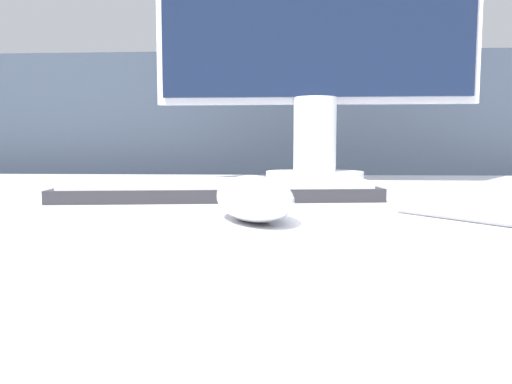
{
  "coord_description": "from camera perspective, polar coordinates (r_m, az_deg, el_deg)",
  "views": [
    {
      "loc": [
        0.02,
        -0.69,
        0.82
      ],
      "look_at": [
        -0.01,
        -0.21,
        0.77
      ],
      "focal_mm": 35.0,
      "sensor_mm": 36.0,
      "label": 1
    }
  ],
  "objects": [
    {
      "name": "partition_panel",
      "position": [
        1.3,
        2.41,
        -7.53
      ],
      "size": [
        5.0,
        0.03,
        1.05
      ],
      "color": "#333D4C",
      "rests_on": "ground_plane"
    },
    {
      "name": "monitor",
      "position": [
        0.94,
        6.86,
        17.16
      ],
      "size": [
        0.57,
        0.18,
        0.47
      ],
      "color": "white",
      "rests_on": "desk"
    },
    {
      "name": "pen",
      "position": [
        0.48,
        22.84,
        -2.67
      ],
      "size": [
        0.1,
        0.12,
        0.01
      ],
      "rotation": [
        0.0,
        0.0,
        -0.88
      ],
      "color": "#99999E",
      "rests_on": "desk"
    },
    {
      "name": "keyboard",
      "position": [
        0.63,
        -4.31,
        0.25
      ],
      "size": [
        0.41,
        0.16,
        0.02
      ],
      "rotation": [
        0.0,
        0.0,
        0.13
      ],
      "color": "#28282D",
      "rests_on": "desk"
    },
    {
      "name": "computer_mouse_near",
      "position": [
        0.45,
        -0.28,
        -0.7
      ],
      "size": [
        0.1,
        0.14,
        0.04
      ],
      "rotation": [
        0.0,
        0.0,
        0.38
      ],
      "color": "white",
      "rests_on": "desk"
    }
  ]
}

